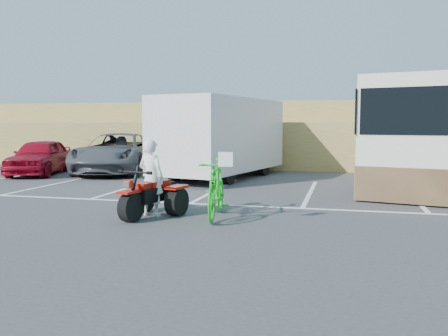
% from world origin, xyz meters
% --- Properties ---
extents(ground, '(100.00, 100.00, 0.00)m').
position_xyz_m(ground, '(0.00, 0.00, 0.00)').
color(ground, '#3C3C3F').
rests_on(ground, ground).
extents(parking_stripes, '(28.00, 5.16, 0.01)m').
position_xyz_m(parking_stripes, '(0.87, 4.07, 0.00)').
color(parking_stripes, white).
rests_on(parking_stripes, ground).
extents(grass_embankment, '(40.00, 8.50, 3.10)m').
position_xyz_m(grass_embankment, '(0.00, 15.48, 1.42)').
color(grass_embankment, olive).
rests_on(grass_embankment, ground).
extents(red_trike_atv, '(1.49, 1.78, 1.01)m').
position_xyz_m(red_trike_atv, '(-0.33, 0.58, 0.00)').
color(red_trike_atv, '#A61009').
rests_on(red_trike_atv, ground).
extents(rider, '(0.66, 0.51, 1.61)m').
position_xyz_m(rider, '(-0.30, 0.73, 0.80)').
color(rider, white).
rests_on(rider, ground).
extents(green_dirt_bike, '(0.82, 2.08, 1.22)m').
position_xyz_m(green_dirt_bike, '(1.07, 0.87, 0.61)').
color(green_dirt_bike, '#14BF19').
rests_on(green_dirt_bike, ground).
extents(grey_pickup, '(3.55, 5.99, 1.56)m').
position_xyz_m(grey_pickup, '(-5.11, 8.75, 0.78)').
color(grey_pickup, '#48494F').
rests_on(grey_pickup, ground).
extents(red_car, '(2.60, 4.28, 1.36)m').
position_xyz_m(red_car, '(-7.71, 7.43, 0.68)').
color(red_car, maroon).
rests_on(red_car, ground).
extents(cargo_trailer, '(3.67, 6.41, 2.81)m').
position_xyz_m(cargo_trailer, '(-0.64, 7.90, 1.52)').
color(cargo_trailer, silver).
rests_on(cargo_trailer, ground).
extents(rv_motorhome, '(4.11, 8.85, 3.09)m').
position_xyz_m(rv_motorhome, '(5.90, 7.57, 1.34)').
color(rv_motorhome, silver).
rests_on(rv_motorhome, ground).
extents(quad_atv_blue, '(1.36, 1.60, 0.89)m').
position_xyz_m(quad_atv_blue, '(-1.58, 7.57, 0.00)').
color(quad_atv_blue, navy).
rests_on(quad_atv_blue, ground).
extents(quad_atv_green, '(1.20, 1.47, 0.86)m').
position_xyz_m(quad_atv_green, '(-1.46, 8.29, 0.00)').
color(quad_atv_green, '#155E1F').
rests_on(quad_atv_green, ground).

